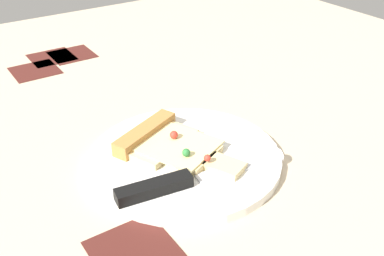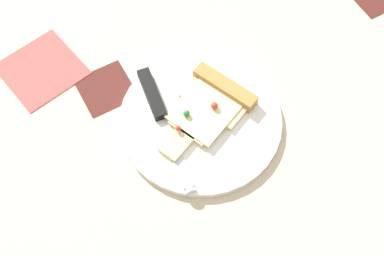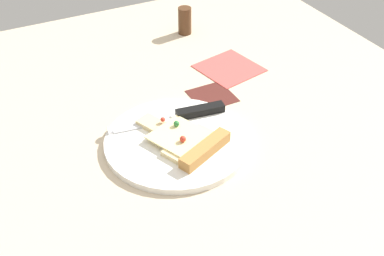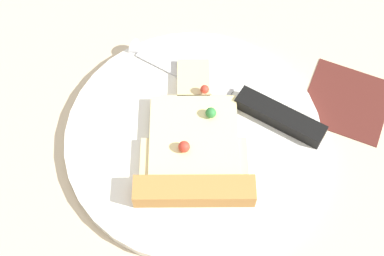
{
  "view_description": "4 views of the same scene",
  "coord_description": "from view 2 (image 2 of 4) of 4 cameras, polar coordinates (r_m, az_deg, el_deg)",
  "views": [
    {
      "loc": [
        -37.54,
        -52.12,
        37.5
      ],
      "look_at": [
        -5.29,
        -3.87,
        2.51
      ],
      "focal_mm": 41.97,
      "sensor_mm": 36.0,
      "label": 1
    },
    {
      "loc": [
        27.04,
        -29.33,
        76.81
      ],
      "look_at": [
        -7.7,
        -10.02,
        2.28
      ],
      "focal_mm": 48.06,
      "sensor_mm": 36.0,
      "label": 2
    },
    {
      "loc": [
        21.37,
        58.73,
        60.2
      ],
      "look_at": [
        -11.98,
        -6.73,
        3.5
      ],
      "focal_mm": 46.16,
      "sensor_mm": 36.0,
      "label": 3
    },
    {
      "loc": [
        -19.65,
        17.68,
        51.76
      ],
      "look_at": [
        -8.98,
        -7.4,
        2.86
      ],
      "focal_mm": 50.53,
      "sensor_mm": 36.0,
      "label": 4
    }
  ],
  "objects": [
    {
      "name": "plate",
      "position": [
        0.87,
        0.94,
        0.87
      ],
      "size": [
        27.54,
        27.54,
        1.28
      ],
      "primitive_type": "cylinder",
      "color": "white",
      "rests_on": "ground_plane"
    },
    {
      "name": "pizza_slice",
      "position": [
        0.87,
        1.99,
        2.53
      ],
      "size": [
        14.6,
        19.07,
        2.51
      ],
      "rotation": [
        0.0,
        0.0,
        3.55
      ],
      "color": "beige",
      "rests_on": "plate"
    },
    {
      "name": "napkin",
      "position": [
        0.97,
        -16.36,
        6.29
      ],
      "size": [
        15.32,
        15.32,
        0.4
      ],
      "primitive_type": "cube",
      "rotation": [
        0.0,
        0.0,
        0.2
      ],
      "color": "#E54C47",
      "rests_on": "ground_plane"
    },
    {
      "name": "knife",
      "position": [
        0.86,
        -3.48,
        1.32
      ],
      "size": [
        24.05,
        5.55,
        2.45
      ],
      "rotation": [
        0.0,
        0.0,
        4.57
      ],
      "color": "silver",
      "rests_on": "plate"
    },
    {
      "name": "ground_plane",
      "position": [
        0.88,
        8.19,
        -2.21
      ],
      "size": [
        143.63,
        143.63,
        3.0
      ],
      "color": "#C6B293",
      "rests_on": "ground"
    }
  ]
}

